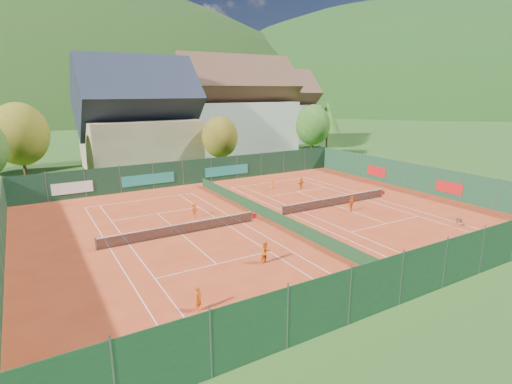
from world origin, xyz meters
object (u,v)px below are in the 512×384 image
(hotel_block_a, at_px, (236,111))
(ball_hopper, at_px, (459,221))
(chalet, at_px, (139,122))
(hotel_block_b, at_px, (276,111))
(player_left_far, at_px, (194,210))
(player_left_near, at_px, (198,299))
(player_right_far_b, at_px, (301,183))
(player_right_far_a, at_px, (272,184))
(player_left_mid, at_px, (266,253))
(player_right_near, at_px, (351,204))

(hotel_block_a, distance_m, ball_hopper, 46.66)
(chalet, xyz_separation_m, ball_hopper, (15.54, -40.03, -6.07))
(hotel_block_b, relative_size, player_left_far, 12.22)
(player_left_near, bearing_deg, player_right_far_b, 5.48)
(ball_hopper, relative_size, player_right_far_a, 0.67)
(hotel_block_a, bearing_deg, player_left_mid, -115.71)
(hotel_block_a, bearing_deg, player_right_far_a, -109.81)
(player_left_mid, distance_m, player_right_far_b, 21.05)
(player_right_near, bearing_deg, ball_hopper, -75.90)
(player_left_far, bearing_deg, player_right_near, 144.04)
(hotel_block_b, bearing_deg, player_left_near, -126.79)
(player_left_near, xyz_separation_m, player_left_mid, (6.09, 3.20, 0.05))
(player_left_mid, relative_size, player_left_far, 1.08)
(hotel_block_b, relative_size, player_right_far_b, 13.57)
(hotel_block_a, height_order, player_left_mid, hotel_block_a)
(player_left_far, height_order, player_right_far_b, player_left_far)
(player_left_near, xyz_separation_m, player_right_far_b, (20.52, 18.53, -0.08))
(player_left_far, bearing_deg, hotel_block_b, -144.24)
(player_left_far, bearing_deg, player_right_far_a, -168.05)
(hotel_block_a, relative_size, player_right_far_b, 16.96)
(hotel_block_b, xyz_separation_m, player_right_far_b, (-20.73, -36.62, -5.98))
(player_right_far_b, bearing_deg, player_right_near, 65.51)
(player_right_near, bearing_deg, player_left_near, -171.15)
(player_right_far_a, distance_m, player_right_far_b, 3.41)
(chalet, xyz_separation_m, player_left_mid, (-2.16, -37.95, -5.86))
(player_left_near, distance_m, player_left_far, 15.77)
(hotel_block_b, distance_m, player_right_far_b, 42.50)
(player_left_near, height_order, player_right_near, player_right_near)
(hotel_block_b, bearing_deg, player_right_far_b, -119.51)
(player_left_mid, relative_size, player_right_near, 1.04)
(hotel_block_a, distance_m, player_right_near, 39.57)
(hotel_block_b, bearing_deg, chalet, -157.01)
(player_left_mid, distance_m, player_left_far, 11.50)
(player_left_far, bearing_deg, player_right_far_b, -178.41)
(player_right_near, distance_m, player_right_far_a, 11.32)
(hotel_block_a, bearing_deg, player_left_far, -123.55)
(player_left_far, distance_m, player_right_far_b, 15.28)
(player_right_far_a, bearing_deg, player_left_near, 43.52)
(player_left_near, bearing_deg, player_right_near, -11.52)
(ball_hopper, distance_m, player_right_far_a, 20.05)
(player_left_near, bearing_deg, hotel_block_b, 16.60)
(chalet, bearing_deg, hotel_block_a, 17.53)
(ball_hopper, bearing_deg, chalet, 111.22)
(chalet, relative_size, player_left_far, 11.45)
(chalet, height_order, player_right_near, chalet)
(player_right_far_a, bearing_deg, player_left_mid, 50.53)
(ball_hopper, xyz_separation_m, player_right_near, (-4.60, 7.86, 0.18))
(player_left_far, bearing_deg, hotel_block_a, -136.51)
(chalet, distance_m, hotel_block_b, 35.85)
(player_left_near, height_order, player_right_far_b, player_left_near)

